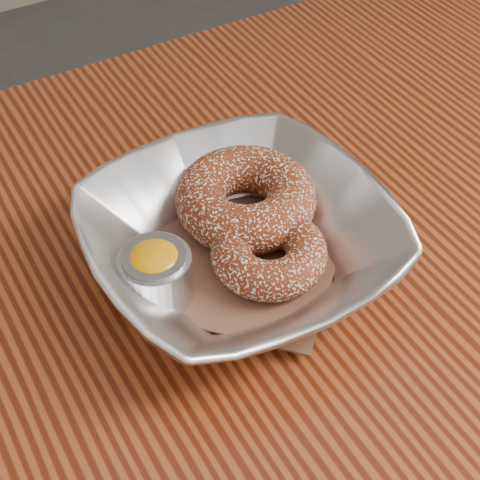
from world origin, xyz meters
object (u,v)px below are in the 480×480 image
donut_front (269,253)px  ramekin (156,273)px  serving_bowl (240,242)px  donut_back (246,198)px  table (394,346)px

donut_front → ramekin: ramekin is taller
serving_bowl → ramekin: size_ratio=4.30×
donut_front → donut_back: bearing=76.9°
serving_bowl → table: bearing=-31.9°
serving_bowl → donut_back: 0.05m
serving_bowl → donut_back: serving_bowl is taller
table → donut_front: (-0.10, 0.05, 0.12)m
serving_bowl → donut_front: (0.01, -0.02, -0.00)m
donut_back → donut_front: (-0.01, -0.06, -0.00)m
table → ramekin: bearing=159.0°
table → donut_front: 0.17m
serving_bowl → donut_back: bearing=54.1°
donut_back → donut_front: 0.06m
donut_front → ramekin: bearing=167.9°
table → ramekin: size_ratio=22.66×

